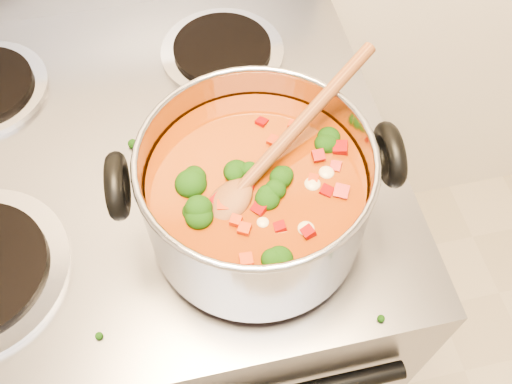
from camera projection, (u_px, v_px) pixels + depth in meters
electric_range at (161, 279)px, 1.17m from camera, size 0.76×0.69×1.08m
stockpot at (256, 195)px, 0.65m from camera, size 0.32×0.26×0.16m
wooden_spoon at (266, 162)px, 0.62m from camera, size 0.24×0.18×0.09m
cooktop_crumbs at (265, 277)px, 0.68m from camera, size 0.31×0.33×0.01m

